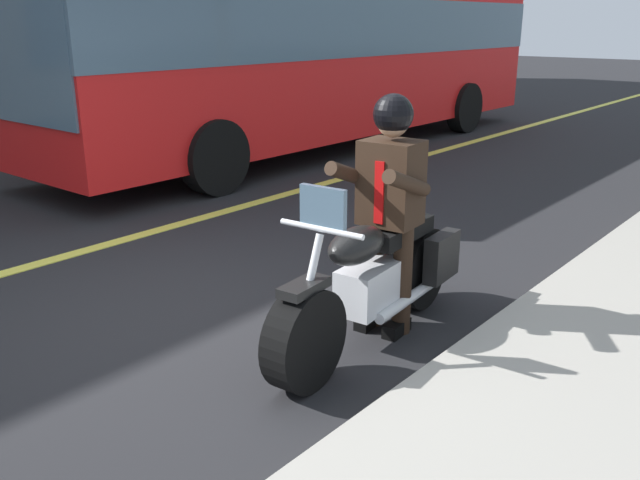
{
  "coord_description": "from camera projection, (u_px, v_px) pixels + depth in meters",
  "views": [
    {
      "loc": [
        3.04,
        3.89,
        2.21
      ],
      "look_at": [
        -0.38,
        1.05,
        0.75
      ],
      "focal_mm": 37.74,
      "sensor_mm": 36.0,
      "label": 1
    }
  ],
  "objects": [
    {
      "name": "rider_main",
      "position": [
        390.0,
        195.0,
        4.75
      ],
      "size": [
        0.66,
        0.59,
        1.74
      ],
      "color": "black",
      "rests_on": "ground_plane"
    },
    {
      "name": "lane_center_stripe",
      "position": [
        52.0,
        260.0,
        6.49
      ],
      "size": [
        60.0,
        0.16,
        0.01
      ],
      "primitive_type": "cube",
      "color": "#E5DB4C",
      "rests_on": "ground_plane"
    },
    {
      "name": "ground_plane",
      "position": [
        186.0,
        316.0,
        5.28
      ],
      "size": [
        80.0,
        80.0,
        0.0
      ],
      "primitive_type": "plane",
      "color": "black"
    },
    {
      "name": "motorcycle_main",
      "position": [
        374.0,
        280.0,
        4.78
      ],
      "size": [
        2.22,
        0.72,
        1.26
      ],
      "color": "black",
      "rests_on": "ground_plane"
    },
    {
      "name": "bus_near",
      "position": [
        319.0,
        40.0,
        11.72
      ],
      "size": [
        11.05,
        2.7,
        3.3
      ],
      "color": "red",
      "rests_on": "ground_plane"
    }
  ]
}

